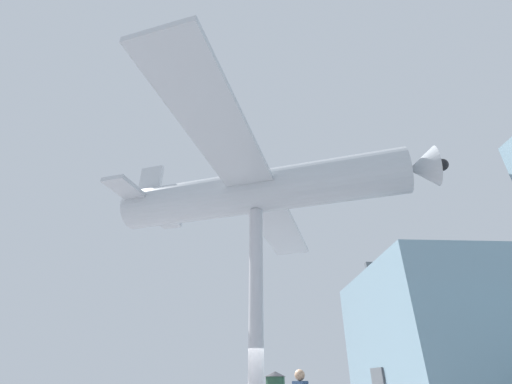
# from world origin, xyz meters

# --- Properties ---
(glass_pavilion_left) EXTENTS (11.43, 11.17, 8.51)m
(glass_pavilion_left) POSITION_xyz_m (-9.56, 12.93, 3.96)
(glass_pavilion_left) COLOR #7593A3
(glass_pavilion_left) RESTS_ON ground_plane
(support_pylon_central) EXTENTS (0.51, 0.51, 7.46)m
(support_pylon_central) POSITION_xyz_m (0.00, 0.00, 3.73)
(support_pylon_central) COLOR #B7B7BC
(support_pylon_central) RESTS_ON ground_plane
(suspended_airplane) EXTENTS (15.11, 12.88, 3.00)m
(suspended_airplane) POSITION_xyz_m (0.05, 0.15, 8.34)
(suspended_airplane) COLOR #B2B7BC
(suspended_airplane) RESTS_ON support_pylon_central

